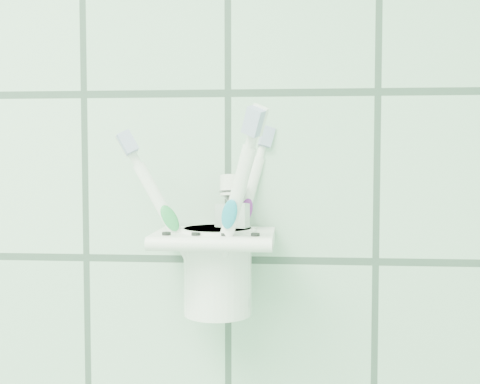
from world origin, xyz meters
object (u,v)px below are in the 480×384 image
object	(u,v)px
toothbrush_pink	(218,208)
cup	(218,267)
toothbrush_orange	(207,199)
toothbrush_blue	(219,210)
toothpaste_tube	(232,231)
holder_bracket	(215,239)

from	to	relation	value
toothbrush_pink	cup	bearing A→B (deg)	68.30
cup	toothbrush_orange	size ratio (longest dim) A/B	0.42
toothbrush_pink	toothbrush_blue	size ratio (longest dim) A/B	1.02
toothbrush_pink	toothpaste_tube	distance (m)	0.03
toothbrush_orange	toothpaste_tube	distance (m)	0.04
toothpaste_tube	holder_bracket	bearing A→B (deg)	-159.63
cup	holder_bracket	bearing A→B (deg)	-121.84
holder_bracket	toothpaste_tube	xyz separation A→B (m)	(0.02, -0.00, 0.01)
holder_bracket	toothpaste_tube	distance (m)	0.02
toothbrush_blue	toothpaste_tube	bearing A→B (deg)	-66.51
cup	toothbrush_blue	size ratio (longest dim) A/B	0.46
cup	toothbrush_pink	world-z (taller)	toothbrush_pink
holder_bracket	toothbrush_blue	distance (m)	0.03
cup	toothbrush_blue	xyz separation A→B (m)	(0.00, 0.01, 0.06)
toothbrush_pink	toothbrush_orange	xyz separation A→B (m)	(-0.01, 0.01, 0.01)
toothbrush_orange	toothbrush_blue	bearing A→B (deg)	87.09
cup	toothbrush_orange	xyz separation A→B (m)	(-0.01, -0.01, 0.07)
toothbrush_blue	toothpaste_tube	xyz separation A→B (m)	(0.02, -0.02, -0.02)
cup	toothbrush_blue	bearing A→B (deg)	89.58
cup	toothbrush_pink	size ratio (longest dim) A/B	0.45
toothbrush_blue	toothbrush_orange	distance (m)	0.03
cup	toothbrush_pink	distance (m)	0.06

